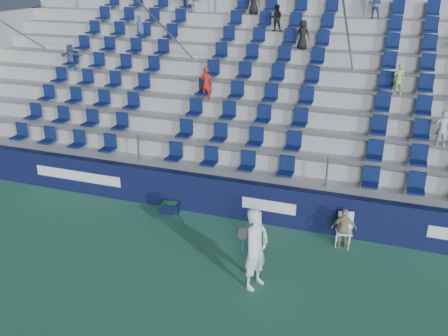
{
  "coord_description": "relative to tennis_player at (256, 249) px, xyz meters",
  "views": [
    {
      "loc": [
        4.64,
        -9.58,
        7.12
      ],
      "look_at": [
        0.2,
        2.8,
        1.7
      ],
      "focal_mm": 40.0,
      "sensor_mm": 36.0,
      "label": 1
    }
  ],
  "objects": [
    {
      "name": "ball_bin",
      "position": [
        -3.54,
        2.74,
        -0.83
      ],
      "size": [
        0.65,
        0.48,
        0.33
      ],
      "color": "#0F1637",
      "rests_on": "ground"
    },
    {
      "name": "tennis_player",
      "position": [
        0.0,
        0.0,
        0.0
      ],
      "size": [
        0.75,
        0.85,
        2.02
      ],
      "color": "white",
      "rests_on": "ground"
    },
    {
      "name": "ground",
      "position": [
        -1.98,
        -0.01,
        -1.01
      ],
      "size": [
        70.0,
        70.0,
        0.0
      ],
      "primitive_type": "plane",
      "color": "#317451",
      "rests_on": "ground"
    },
    {
      "name": "sponsor_wall",
      "position": [
        -1.98,
        3.14,
        -0.41
      ],
      "size": [
        24.0,
        0.32,
        1.2
      ],
      "color": "#0F1439",
      "rests_on": "ground"
    },
    {
      "name": "line_judge",
      "position": [
        1.73,
        2.49,
        -0.44
      ],
      "size": [
        0.7,
        0.38,
        1.13
      ],
      "primitive_type": "imported",
      "rotation": [
        0.0,
        0.0,
        3.3
      ],
      "color": "tan",
      "rests_on": "ground"
    },
    {
      "name": "grandstand",
      "position": [
        -1.98,
        8.23,
        1.12
      ],
      "size": [
        24.0,
        8.17,
        6.63
      ],
      "color": "#A5A5A0",
      "rests_on": "ground"
    },
    {
      "name": "line_judge_chair",
      "position": [
        1.73,
        2.64,
        -0.47
      ],
      "size": [
        0.5,
        0.51,
        0.94
      ],
      "color": "white",
      "rests_on": "ground"
    }
  ]
}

